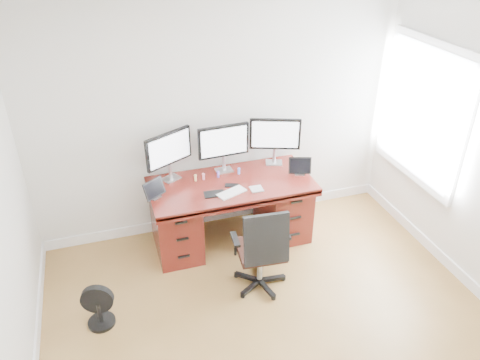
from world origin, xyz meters
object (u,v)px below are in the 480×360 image
object	(u,v)px
desk	(231,209)
monitor_center	(224,143)
office_chair	(261,262)
keyboard	(232,193)
floor_fan	(99,307)

from	to	relation	value
desk	monitor_center	size ratio (longest dim) A/B	3.09
office_chair	keyboard	world-z (taller)	office_chair
desk	keyboard	bearing A→B (deg)	-103.71
office_chair	monitor_center	world-z (taller)	monitor_center
desk	keyboard	world-z (taller)	keyboard
keyboard	monitor_center	bearing A→B (deg)	61.47
floor_fan	keyboard	bearing A→B (deg)	36.91
monitor_center	keyboard	size ratio (longest dim) A/B	1.83
desk	floor_fan	distance (m)	1.69
desk	floor_fan	bearing A→B (deg)	-150.30
office_chair	monitor_center	bearing A→B (deg)	97.78
office_chair	floor_fan	distance (m)	1.52
floor_fan	monitor_center	world-z (taller)	monitor_center
desk	floor_fan	size ratio (longest dim) A/B	4.07
office_chair	floor_fan	bearing A→B (deg)	-174.79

